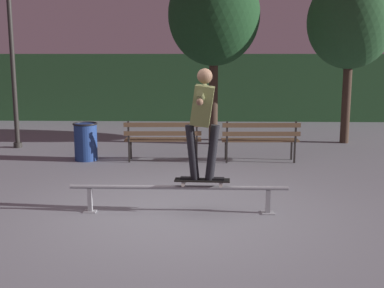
{
  "coord_description": "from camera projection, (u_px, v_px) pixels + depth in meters",
  "views": [
    {
      "loc": [
        0.4,
        -6.8,
        2.23
      ],
      "look_at": [
        0.17,
        0.84,
        0.85
      ],
      "focal_mm": 46.69,
      "sensor_mm": 36.0,
      "label": 1
    }
  ],
  "objects": [
    {
      "name": "skateboarder",
      "position": [
        203.0,
        115.0,
        6.88
      ],
      "size": [
        0.62,
        1.41,
        1.56
      ],
      "color": "black",
      "rests_on": "skateboard"
    },
    {
      "name": "hedge_backdrop",
      "position": [
        196.0,
        87.0,
        17.15
      ],
      "size": [
        24.0,
        1.2,
        2.24
      ],
      "primitive_type": "cube",
      "color": "#2D5B33",
      "rests_on": "ground"
    },
    {
      "name": "ground_plane",
      "position": [
        178.0,
        213.0,
        7.09
      ],
      "size": [
        90.0,
        90.0,
        0.0
      ],
      "primitive_type": "plane",
      "color": "slate"
    },
    {
      "name": "tree_far_right",
      "position": [
        350.0,
        22.0,
        12.22
      ],
      "size": [
        2.11,
        2.11,
        4.18
      ],
      "color": "#3D2D23",
      "rests_on": "ground"
    },
    {
      "name": "trash_can",
      "position": [
        86.0,
        141.0,
        10.59
      ],
      "size": [
        0.52,
        0.52,
        0.8
      ],
      "color": "navy",
      "rests_on": "ground"
    },
    {
      "name": "grind_rail",
      "position": [
        178.0,
        191.0,
        7.08
      ],
      "size": [
        3.1,
        0.18,
        0.4
      ],
      "color": "gray",
      "rests_on": "ground"
    },
    {
      "name": "lamp_post_left",
      "position": [
        11.0,
        43.0,
        11.65
      ],
      "size": [
        0.32,
        0.32,
        3.9
      ],
      "color": "#282623",
      "rests_on": "ground"
    },
    {
      "name": "tree_behind_benches",
      "position": [
        214.0,
        16.0,
        12.05
      ],
      "size": [
        2.22,
        2.22,
        4.39
      ],
      "color": "#3D2D23",
      "rests_on": "ground"
    },
    {
      "name": "park_bench_leftmost",
      "position": [
        163.0,
        136.0,
        10.41
      ],
      "size": [
        1.61,
        0.47,
        0.88
      ],
      "color": "#282623",
      "rests_on": "ground"
    },
    {
      "name": "park_bench_left_center",
      "position": [
        260.0,
        137.0,
        10.35
      ],
      "size": [
        1.61,
        0.47,
        0.88
      ],
      "color": "#282623",
      "rests_on": "ground"
    },
    {
      "name": "skateboard",
      "position": [
        202.0,
        181.0,
        7.04
      ],
      "size": [
        0.79,
        0.23,
        0.09
      ],
      "color": "black",
      "rests_on": "grind_rail"
    }
  ]
}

